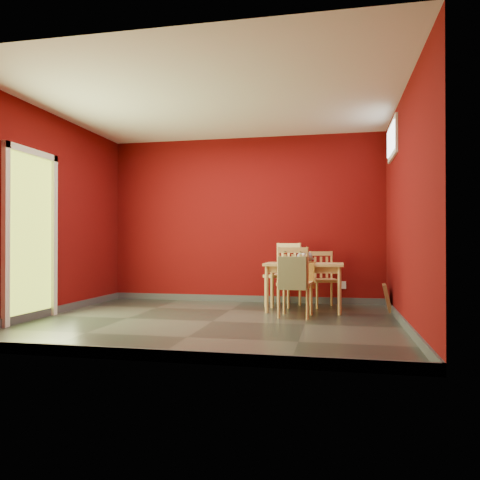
% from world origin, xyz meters
% --- Properties ---
extents(ground, '(4.50, 4.50, 0.00)m').
position_xyz_m(ground, '(0.00, 0.00, 0.00)').
color(ground, '#2D342D').
rests_on(ground, ground).
extents(room_shell, '(4.50, 4.50, 4.50)m').
position_xyz_m(room_shell, '(0.00, 0.00, 0.05)').
color(room_shell, '#5D0909').
rests_on(room_shell, ground).
extents(doorway, '(0.06, 1.01, 2.13)m').
position_xyz_m(doorway, '(-2.23, -0.40, 1.12)').
color(doorway, '#B7D838').
rests_on(doorway, ground).
extents(window, '(0.05, 0.90, 0.50)m').
position_xyz_m(window, '(2.23, 1.00, 2.35)').
color(window, white).
rests_on(window, room_shell).
extents(outlet_plate, '(0.08, 0.02, 0.12)m').
position_xyz_m(outlet_plate, '(1.60, 1.99, 0.30)').
color(outlet_plate, silver).
rests_on(outlet_plate, room_shell).
extents(dining_table, '(1.09, 0.64, 0.68)m').
position_xyz_m(dining_table, '(1.04, 1.07, 0.59)').
color(dining_table, tan).
rests_on(dining_table, ground).
extents(table_runner, '(0.32, 0.66, 0.34)m').
position_xyz_m(table_runner, '(1.04, 0.96, 0.63)').
color(table_runner, '#AB732C').
rests_on(table_runner, dining_table).
extents(chair_far_left, '(0.59, 0.59, 0.96)m').
position_xyz_m(chair_far_left, '(0.71, 1.61, 0.49)').
color(chair_far_left, tan).
rests_on(chair_far_left, ground).
extents(chair_far_right, '(0.50, 0.50, 0.84)m').
position_xyz_m(chair_far_right, '(1.30, 1.61, 0.43)').
color(chair_far_right, tan).
rests_on(chair_far_right, ground).
extents(chair_near, '(0.46, 0.46, 0.91)m').
position_xyz_m(chair_near, '(0.96, 0.51, 0.47)').
color(chair_near, tan).
rests_on(chair_near, ground).
extents(tote_bag, '(0.35, 0.20, 0.48)m').
position_xyz_m(tote_bag, '(0.95, 0.29, 0.59)').
color(tote_bag, '#869560').
rests_on(tote_bag, chair_near).
extents(cat, '(0.29, 0.49, 0.24)m').
position_xyz_m(cat, '(1.05, 1.11, 0.80)').
color(cat, slate).
rests_on(cat, table_runner).
extents(picture_frame, '(0.15, 0.39, 0.38)m').
position_xyz_m(picture_frame, '(2.19, 1.34, 0.19)').
color(picture_frame, brown).
rests_on(picture_frame, ground).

